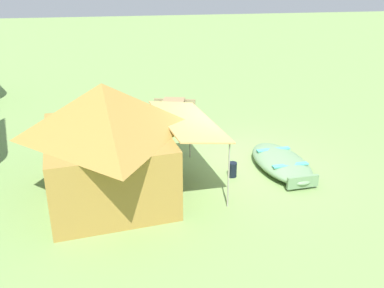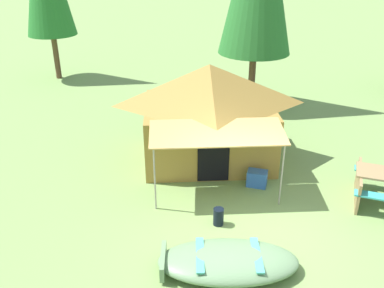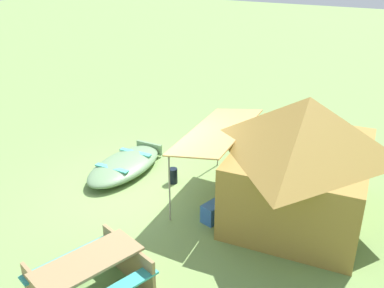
# 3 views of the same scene
# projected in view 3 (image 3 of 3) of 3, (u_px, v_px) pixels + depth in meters

# --- Properties ---
(ground_plane) EXTENTS (80.00, 80.00, 0.00)m
(ground_plane) POSITION_uv_depth(u_px,v_px,m) (146.00, 191.00, 10.04)
(ground_plane) COLOR #749650
(beached_rowboat) EXTENTS (2.57, 1.35, 0.38)m
(beached_rowboat) POSITION_uv_depth(u_px,v_px,m) (125.00, 165.00, 10.81)
(beached_rowboat) COLOR #688C60
(beached_rowboat) RESTS_ON ground_plane
(canvas_cabin_tent) EXTENTS (3.82, 4.16, 2.59)m
(canvas_cabin_tent) POSITION_uv_depth(u_px,v_px,m) (303.00, 156.00, 8.67)
(canvas_cabin_tent) COLOR olive
(canvas_cabin_tent) RESTS_ON ground_plane
(picnic_table) EXTENTS (2.01, 1.82, 0.77)m
(picnic_table) POSITION_uv_depth(u_px,v_px,m) (89.00, 275.00, 6.72)
(picnic_table) COLOR #987C51
(picnic_table) RESTS_ON ground_plane
(cooler_box) EXTENTS (0.52, 0.41, 0.39)m
(cooler_box) POSITION_uv_depth(u_px,v_px,m) (213.00, 212.00, 8.84)
(cooler_box) COLOR #3263B5
(cooler_box) RESTS_ON ground_plane
(fuel_can) EXTENTS (0.31, 0.31, 0.38)m
(fuel_can) POSITION_uv_depth(u_px,v_px,m) (173.00, 176.00, 10.31)
(fuel_can) COLOR black
(fuel_can) RESTS_ON ground_plane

